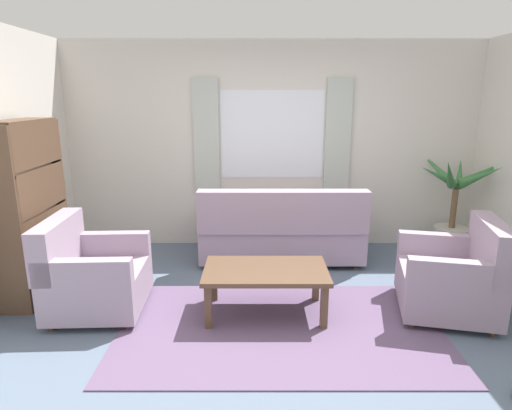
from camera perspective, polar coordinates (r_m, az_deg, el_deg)
name	(u,v)px	position (r m, az deg, el deg)	size (l,w,h in m)	color
ground_plane	(279,328)	(3.85, 3.07, -15.95)	(6.24, 6.24, 0.00)	slate
wall_back	(271,146)	(5.62, 2.00, 7.79)	(5.32, 0.12, 2.60)	silver
window_with_curtains	(271,135)	(5.52, 2.05, 9.24)	(1.98, 0.07, 1.40)	white
area_rug	(279,328)	(3.84, 3.07, -15.87)	(2.73, 1.64, 0.01)	#604C6B
couch	(281,231)	(5.13, 3.28, -3.52)	(1.90, 0.82, 0.92)	#998499
armchair_left	(90,275)	(4.24, -21.03, -8.62)	(0.85, 0.87, 0.88)	#998499
armchair_right	(454,277)	(4.31, 24.71, -8.61)	(0.98, 0.99, 0.88)	#998499
coffee_table	(265,275)	(3.90, 1.20, -9.20)	(1.10, 0.64, 0.44)	brown
potted_plant	(453,216)	(5.83, 24.53, -1.32)	(1.14, 1.08, 1.30)	#B7B2A8
bookshelf	(36,216)	(4.72, -27.08, -1.27)	(0.30, 0.94, 1.72)	brown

